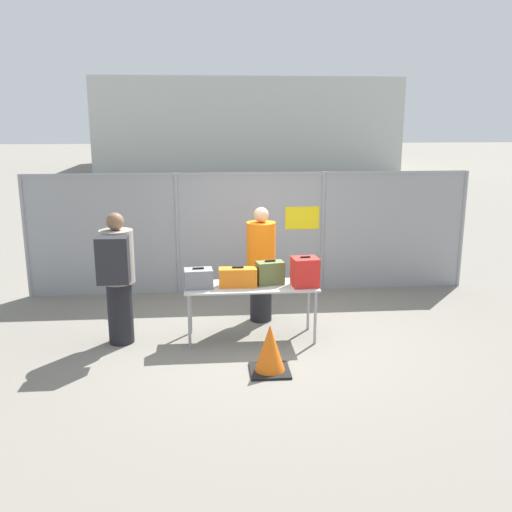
{
  "coord_description": "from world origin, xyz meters",
  "views": [
    {
      "loc": [
        -0.76,
        -7.6,
        3.05
      ],
      "look_at": [
        -0.05,
        0.53,
        1.05
      ],
      "focal_mm": 40.0,
      "sensor_mm": 36.0,
      "label": 1
    }
  ],
  "objects_px": {
    "inspection_table": "(251,290)",
    "suitcase_olive": "(270,273)",
    "suitcase_grey": "(198,278)",
    "suitcase_red": "(305,272)",
    "security_worker_near": "(261,263)",
    "suitcase_orange": "(238,277)",
    "traffic_cone": "(270,350)",
    "traveler_hooded": "(117,274)",
    "utility_trailer": "(303,237)"
  },
  "relations": [
    {
      "from": "inspection_table",
      "to": "suitcase_olive",
      "type": "xyz_separation_m",
      "value": [
        0.27,
        0.05,
        0.23
      ]
    },
    {
      "from": "suitcase_grey",
      "to": "suitcase_olive",
      "type": "height_order",
      "value": "suitcase_olive"
    },
    {
      "from": "suitcase_red",
      "to": "security_worker_near",
      "type": "xyz_separation_m",
      "value": [
        -0.53,
        0.83,
        -0.07
      ]
    },
    {
      "from": "suitcase_orange",
      "to": "traffic_cone",
      "type": "xyz_separation_m",
      "value": [
        0.33,
        -1.07,
        -0.63
      ]
    },
    {
      "from": "suitcase_red",
      "to": "traffic_cone",
      "type": "relative_size",
      "value": 0.69
    },
    {
      "from": "traffic_cone",
      "to": "suitcase_grey",
      "type": "bearing_deg",
      "value": 129.02
    },
    {
      "from": "suitcase_olive",
      "to": "traffic_cone",
      "type": "distance_m",
      "value": 1.33
    },
    {
      "from": "traveler_hooded",
      "to": "security_worker_near",
      "type": "distance_m",
      "value": 2.16
    },
    {
      "from": "suitcase_olive",
      "to": "security_worker_near",
      "type": "relative_size",
      "value": 0.23
    },
    {
      "from": "traffic_cone",
      "to": "suitcase_orange",
      "type": "bearing_deg",
      "value": 106.97
    },
    {
      "from": "inspection_table",
      "to": "suitcase_orange",
      "type": "height_order",
      "value": "suitcase_orange"
    },
    {
      "from": "security_worker_near",
      "to": "suitcase_orange",
      "type": "bearing_deg",
      "value": 63.76
    },
    {
      "from": "suitcase_grey",
      "to": "suitcase_olive",
      "type": "distance_m",
      "value": 0.99
    },
    {
      "from": "suitcase_olive",
      "to": "suitcase_red",
      "type": "relative_size",
      "value": 0.96
    },
    {
      "from": "suitcase_olive",
      "to": "traveler_hooded",
      "type": "bearing_deg",
      "value": -177.32
    },
    {
      "from": "inspection_table",
      "to": "traveler_hooded",
      "type": "height_order",
      "value": "traveler_hooded"
    },
    {
      "from": "traffic_cone",
      "to": "utility_trailer",
      "type": "bearing_deg",
      "value": 76.59
    },
    {
      "from": "suitcase_grey",
      "to": "security_worker_near",
      "type": "distance_m",
      "value": 1.21
    },
    {
      "from": "suitcase_grey",
      "to": "suitcase_orange",
      "type": "xyz_separation_m",
      "value": [
        0.54,
        0.0,
        0.0
      ]
    },
    {
      "from": "inspection_table",
      "to": "suitcase_olive",
      "type": "distance_m",
      "value": 0.35
    },
    {
      "from": "traffic_cone",
      "to": "security_worker_near",
      "type": "bearing_deg",
      "value": 87.97
    },
    {
      "from": "suitcase_grey",
      "to": "traveler_hooded",
      "type": "relative_size",
      "value": 0.22
    },
    {
      "from": "suitcase_red",
      "to": "utility_trailer",
      "type": "relative_size",
      "value": 0.12
    },
    {
      "from": "suitcase_olive",
      "to": "inspection_table",
      "type": "bearing_deg",
      "value": -169.41
    },
    {
      "from": "suitcase_grey",
      "to": "suitcase_red",
      "type": "xyz_separation_m",
      "value": [
        1.46,
        -0.05,
        0.07
      ]
    },
    {
      "from": "suitcase_olive",
      "to": "traveler_hooded",
      "type": "distance_m",
      "value": 2.07
    },
    {
      "from": "suitcase_orange",
      "to": "suitcase_red",
      "type": "relative_size",
      "value": 1.23
    },
    {
      "from": "inspection_table",
      "to": "traffic_cone",
      "type": "xyz_separation_m",
      "value": [
        0.14,
        -1.11,
        -0.43
      ]
    },
    {
      "from": "inspection_table",
      "to": "security_worker_near",
      "type": "relative_size",
      "value": 1.04
    },
    {
      "from": "utility_trailer",
      "to": "traffic_cone",
      "type": "bearing_deg",
      "value": -103.41
    },
    {
      "from": "traveler_hooded",
      "to": "suitcase_grey",
      "type": "bearing_deg",
      "value": -20.59
    },
    {
      "from": "suitcase_grey",
      "to": "traffic_cone",
      "type": "relative_size",
      "value": 0.66
    },
    {
      "from": "inspection_table",
      "to": "traveler_hooded",
      "type": "bearing_deg",
      "value": -178.5
    },
    {
      "from": "suitcase_grey",
      "to": "suitcase_olive",
      "type": "xyz_separation_m",
      "value": [
        0.99,
        0.09,
        0.03
      ]
    },
    {
      "from": "suitcase_orange",
      "to": "suitcase_olive",
      "type": "height_order",
      "value": "suitcase_olive"
    },
    {
      "from": "suitcase_orange",
      "to": "inspection_table",
      "type": "bearing_deg",
      "value": 11.16
    },
    {
      "from": "inspection_table",
      "to": "suitcase_red",
      "type": "xyz_separation_m",
      "value": [
        0.73,
        -0.09,
        0.27
      ]
    },
    {
      "from": "inspection_table",
      "to": "utility_trailer",
      "type": "height_order",
      "value": "inspection_table"
    },
    {
      "from": "suitcase_grey",
      "to": "inspection_table",
      "type": "bearing_deg",
      "value": 3.22
    },
    {
      "from": "suitcase_orange",
      "to": "traveler_hooded",
      "type": "relative_size",
      "value": 0.29
    },
    {
      "from": "suitcase_grey",
      "to": "suitcase_red",
      "type": "relative_size",
      "value": 0.95
    },
    {
      "from": "inspection_table",
      "to": "suitcase_orange",
      "type": "xyz_separation_m",
      "value": [
        -0.19,
        -0.04,
        0.2
      ]
    },
    {
      "from": "security_worker_near",
      "to": "suitcase_red",
      "type": "bearing_deg",
      "value": 123.21
    },
    {
      "from": "suitcase_red",
      "to": "security_worker_near",
      "type": "distance_m",
      "value": 0.98
    },
    {
      "from": "inspection_table",
      "to": "utility_trailer",
      "type": "xyz_separation_m",
      "value": [
        1.55,
        4.81,
        -0.29
      ]
    },
    {
      "from": "suitcase_grey",
      "to": "suitcase_red",
      "type": "bearing_deg",
      "value": -1.91
    },
    {
      "from": "suitcase_red",
      "to": "traveler_hooded",
      "type": "distance_m",
      "value": 2.54
    },
    {
      "from": "suitcase_grey",
      "to": "traveler_hooded",
      "type": "bearing_deg",
      "value": -179.65
    },
    {
      "from": "utility_trailer",
      "to": "traffic_cone",
      "type": "distance_m",
      "value": 6.08
    },
    {
      "from": "utility_trailer",
      "to": "traffic_cone",
      "type": "height_order",
      "value": "utility_trailer"
    }
  ]
}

